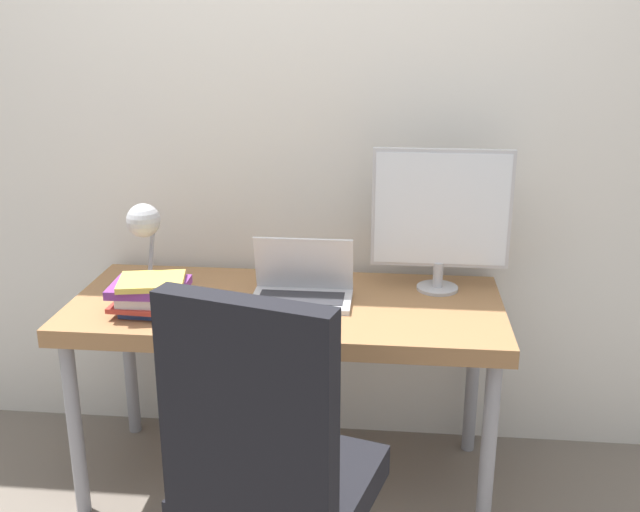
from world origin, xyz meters
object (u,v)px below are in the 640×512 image
(laptop, at_px, (302,288))
(monitor, at_px, (441,214))
(desk_lamp, at_px, (147,232))
(book_stack, at_px, (151,295))
(office_chair, at_px, (269,466))

(laptop, distance_m, monitor, 0.55)
(laptop, relative_size, monitor, 0.68)
(desk_lamp, height_order, book_stack, desk_lamp)
(office_chair, xyz_separation_m, book_stack, (-0.50, 0.67, 0.18))
(desk_lamp, xyz_separation_m, office_chair, (0.57, -0.87, -0.33))
(laptop, xyz_separation_m, office_chair, (0.02, -0.84, -0.16))
(office_chair, distance_m, book_stack, 0.86)
(laptop, bearing_deg, office_chair, -88.58)
(book_stack, bearing_deg, laptop, 19.25)
(monitor, bearing_deg, office_chair, -114.41)
(laptop, height_order, book_stack, laptop)
(monitor, bearing_deg, desk_lamp, -172.66)
(desk_lamp, relative_size, office_chair, 0.31)
(monitor, relative_size, desk_lamp, 1.55)
(office_chair, bearing_deg, monitor, 65.59)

